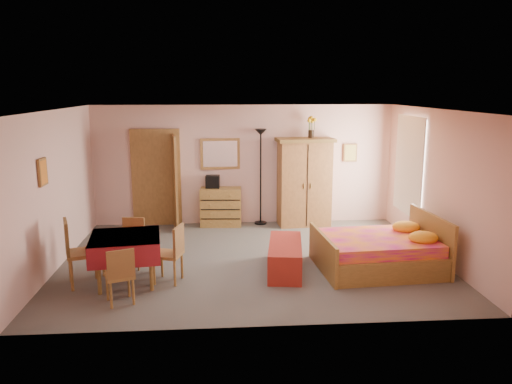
{
  "coord_description": "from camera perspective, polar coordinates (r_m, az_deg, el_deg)",
  "views": [
    {
      "loc": [
        -0.54,
        -8.29,
        2.95
      ],
      "look_at": [
        0.1,
        0.3,
        1.15
      ],
      "focal_mm": 35.0,
      "sensor_mm": 36.0,
      "label": 1
    }
  ],
  "objects": [
    {
      "name": "chair_north",
      "position": [
        8.59,
        -14.06,
        -5.76
      ],
      "size": [
        0.42,
        0.42,
        0.82
      ],
      "primitive_type": "cube",
      "rotation": [
        0.0,
        0.0,
        3.01
      ],
      "color": "#AB723A",
      "rests_on": "floor"
    },
    {
      "name": "wall_back",
      "position": [
        10.93,
        -1.39,
        3.12
      ],
      "size": [
        6.5,
        0.1,
        2.6
      ],
      "primitive_type": "cube",
      "color": "beige",
      "rests_on": "floor"
    },
    {
      "name": "doorway",
      "position": [
        11.01,
        -11.3,
        1.51
      ],
      "size": [
        1.06,
        0.12,
        2.15
      ],
      "primitive_type": "cube",
      "color": "#9E6B35",
      "rests_on": "floor"
    },
    {
      "name": "chair_south",
      "position": [
        7.26,
        -15.35,
        -9.11
      ],
      "size": [
        0.48,
        0.48,
        0.82
      ],
      "primitive_type": "cube",
      "rotation": [
        0.0,
        0.0,
        0.37
      ],
      "color": "olive",
      "rests_on": "floor"
    },
    {
      "name": "stereo",
      "position": [
        10.8,
        -4.98,
        1.19
      ],
      "size": [
        0.31,
        0.24,
        0.27
      ],
      "primitive_type": "cube",
      "rotation": [
        0.0,
        0.0,
        -0.08
      ],
      "color": "black",
      "rests_on": "chest_of_drawers"
    },
    {
      "name": "floor_lamp",
      "position": [
        10.85,
        0.53,
        1.7
      ],
      "size": [
        0.3,
        0.3,
        2.09
      ],
      "primitive_type": "cube",
      "rotation": [
        0.0,
        0.0,
        -0.14
      ],
      "color": "black",
      "rests_on": "floor"
    },
    {
      "name": "chair_east",
      "position": [
        7.85,
        -10.06,
        -6.96
      ],
      "size": [
        0.5,
        0.5,
        0.9
      ],
      "primitive_type": "cube",
      "rotation": [
        0.0,
        0.0,
        1.31
      ],
      "color": "#A77538",
      "rests_on": "floor"
    },
    {
      "name": "chair_west",
      "position": [
        8.03,
        -19.18,
        -6.51
      ],
      "size": [
        0.6,
        0.6,
        1.03
      ],
      "primitive_type": "cube",
      "rotation": [
        0.0,
        0.0,
        -1.24
      ],
      "color": "#A77238",
      "rests_on": "floor"
    },
    {
      "name": "wall_front",
      "position": [
        6.04,
        1.04,
        -4.05
      ],
      "size": [
        6.5,
        0.1,
        2.6
      ],
      "primitive_type": "cube",
      "color": "beige",
      "rests_on": "floor"
    },
    {
      "name": "wall_left",
      "position": [
        8.87,
        -21.96,
        0.22
      ],
      "size": [
        0.1,
        5.0,
        2.6
      ],
      "primitive_type": "cube",
      "color": "beige",
      "rests_on": "floor"
    },
    {
      "name": "ceiling",
      "position": [
        8.31,
        -0.54,
        9.39
      ],
      "size": [
        6.5,
        6.5,
        0.0
      ],
      "primitive_type": "plane",
      "rotation": [
        3.14,
        0.0,
        0.0
      ],
      "color": "brown",
      "rests_on": "wall_back"
    },
    {
      "name": "bench",
      "position": [
        8.26,
        3.35,
        -7.4
      ],
      "size": [
        0.72,
        1.47,
        0.47
      ],
      "primitive_type": "cube",
      "rotation": [
        0.0,
        0.0,
        -0.14
      ],
      "color": "maroon",
      "rests_on": "floor"
    },
    {
      "name": "dining_table",
      "position": [
        7.95,
        -14.61,
        -7.48
      ],
      "size": [
        1.15,
        1.15,
        0.75
      ],
      "primitive_type": "cube",
      "rotation": [
        0.0,
        0.0,
        0.13
      ],
      "color": "maroon",
      "rests_on": "floor"
    },
    {
      "name": "wall_mirror",
      "position": [
        10.87,
        -4.12,
        4.38
      ],
      "size": [
        0.86,
        0.1,
        0.68
      ],
      "primitive_type": "cube",
      "rotation": [
        0.0,
        0.0,
        0.06
      ],
      "color": "silver",
      "rests_on": "wall_back"
    },
    {
      "name": "wardrobe",
      "position": [
        10.83,
        5.54,
        1.13
      ],
      "size": [
        1.26,
        0.72,
        1.9
      ],
      "primitive_type": "cube",
      "rotation": [
        0.0,
        0.0,
        0.08
      ],
      "color": "#9A6234",
      "rests_on": "floor"
    },
    {
      "name": "picture_back",
      "position": [
        11.23,
        10.72,
        4.44
      ],
      "size": [
        0.3,
        0.04,
        0.4
      ],
      "primitive_type": "cube",
      "color": "#D8BF59",
      "rests_on": "wall_back"
    },
    {
      "name": "picture_left",
      "position": [
        8.23,
        -23.21,
        2.11
      ],
      "size": [
        0.04,
        0.32,
        0.42
      ],
      "primitive_type": "cube",
      "color": "orange",
      "rests_on": "wall_left"
    },
    {
      "name": "bed",
      "position": [
        8.5,
        13.72,
        -5.64
      ],
      "size": [
        2.06,
        1.67,
        0.9
      ],
      "primitive_type": "cube",
      "rotation": [
        0.0,
        0.0,
        0.07
      ],
      "color": "#C8137E",
      "rests_on": "floor"
    },
    {
      "name": "sunflower_vase",
      "position": [
        10.78,
        6.34,
        7.4
      ],
      "size": [
        0.19,
        0.19,
        0.46
      ],
      "primitive_type": "cube",
      "rotation": [
        0.0,
        0.0,
        0.03
      ],
      "color": "yellow",
      "rests_on": "wardrobe"
    },
    {
      "name": "chest_of_drawers",
      "position": [
        10.87,
        -4.02,
        -1.71
      ],
      "size": [
        0.9,
        0.49,
        0.83
      ],
      "primitive_type": "cube",
      "rotation": [
        0.0,
        0.0,
        -0.06
      ],
      "color": "#A37737",
      "rests_on": "floor"
    },
    {
      "name": "window",
      "position": [
        10.31,
        17.13,
        2.92
      ],
      "size": [
        0.08,
        1.4,
        1.95
      ],
      "primitive_type": "cube",
      "color": "white",
      "rests_on": "wall_right"
    },
    {
      "name": "wall_right",
      "position": [
        9.26,
        19.97,
        0.83
      ],
      "size": [
        0.1,
        5.0,
        2.6
      ],
      "primitive_type": "cube",
      "color": "beige",
      "rests_on": "floor"
    },
    {
      "name": "floor",
      "position": [
        8.81,
        -0.51,
        -7.75
      ],
      "size": [
        6.5,
        6.5,
        0.0
      ],
      "primitive_type": "plane",
      "color": "#615D55",
      "rests_on": "ground"
    }
  ]
}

